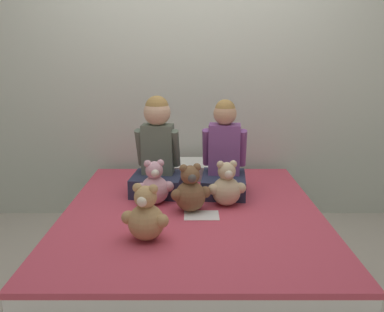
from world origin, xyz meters
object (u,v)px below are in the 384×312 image
object	(u,v)px
teddy_bear_held_by_left_child	(155,185)
teddy_bear_between_children	(190,191)
child_on_left	(157,152)
teddy_bear_at_foot_of_bed	(146,216)
bed	(192,242)
teddy_bear_held_by_right_child	(227,187)
child_on_right	(224,157)
pillow_at_headboard	(192,169)
sign_card	(202,215)

from	to	relation	value
teddy_bear_held_by_left_child	teddy_bear_between_children	distance (m)	0.27
child_on_left	teddy_bear_between_children	xyz separation A→B (m)	(0.23, -0.36, -0.16)
child_on_left	teddy_bear_at_foot_of_bed	size ratio (longest dim) A/B	2.21
bed	teddy_bear_held_by_right_child	size ratio (longest dim) A/B	6.26
child_on_left	child_on_right	xyz separation A→B (m)	(0.46, 0.00, -0.04)
teddy_bear_between_children	teddy_bear_at_foot_of_bed	size ratio (longest dim) A/B	0.99
teddy_bear_held_by_left_child	pillow_at_headboard	bearing A→B (deg)	57.28
child_on_left	teddy_bear_at_foot_of_bed	distance (m)	0.77
bed	sign_card	bearing A→B (deg)	-59.40
child_on_left	sign_card	world-z (taller)	child_on_left
teddy_bear_at_foot_of_bed	pillow_at_headboard	xyz separation A→B (m)	(0.24, 1.14, -0.07)
teddy_bear_held_by_right_child	teddy_bear_between_children	distance (m)	0.25
child_on_right	teddy_bear_held_by_left_child	distance (m)	0.54
child_on_right	pillow_at_headboard	size ratio (longest dim) A/B	1.43
teddy_bear_held_by_right_child	bed	bearing A→B (deg)	-168.31
teddy_bear_at_foot_of_bed	teddy_bear_held_by_right_child	bearing A→B (deg)	60.69
teddy_bear_held_by_left_child	pillow_at_headboard	size ratio (longest dim) A/B	0.65
bed	child_on_right	size ratio (longest dim) A/B	2.86
teddy_bear_between_children	teddy_bear_at_foot_of_bed	world-z (taller)	teddy_bear_at_foot_of_bed
teddy_bear_held_by_right_child	pillow_at_headboard	size ratio (longest dim) A/B	0.65
child_on_right	bed	bearing A→B (deg)	-117.70
sign_card	teddy_bear_held_by_right_child	bearing A→B (deg)	47.44
pillow_at_headboard	teddy_bear_held_by_right_child	bearing A→B (deg)	-71.24
bed	teddy_bear_held_by_right_child	distance (m)	0.42
child_on_left	child_on_right	bearing A→B (deg)	6.32
child_on_right	teddy_bear_between_children	world-z (taller)	child_on_right
pillow_at_headboard	sign_card	world-z (taller)	pillow_at_headboard
child_on_left	child_on_right	size ratio (longest dim) A/B	1.04
teddy_bear_at_foot_of_bed	child_on_left	bearing A→B (deg)	103.51
teddy_bear_between_children	sign_card	world-z (taller)	teddy_bear_between_children
bed	teddy_bear_held_by_left_child	xyz separation A→B (m)	(-0.24, 0.11, 0.34)
teddy_bear_held_by_left_child	teddy_bear_between_children	xyz separation A→B (m)	(0.23, -0.13, 0.00)
teddy_bear_held_by_left_child	child_on_right	bearing A→B (deg)	15.29
sign_card	pillow_at_headboard	bearing A→B (deg)	93.98
teddy_bear_at_foot_of_bed	sign_card	size ratio (longest dim) A/B	1.46
teddy_bear_at_foot_of_bed	pillow_at_headboard	world-z (taller)	teddy_bear_at_foot_of_bed
child_on_right	teddy_bear_held_by_left_child	size ratio (longest dim) A/B	2.21
sign_card	teddy_bear_at_foot_of_bed	bearing A→B (deg)	-133.08
teddy_bear_between_children	teddy_bear_at_foot_of_bed	distance (m)	0.46
child_on_right	pillow_at_headboard	xyz separation A→B (m)	(-0.22, 0.39, -0.20)
bed	teddy_bear_between_children	bearing A→B (deg)	-117.20
bed	teddy_bear_at_foot_of_bed	bearing A→B (deg)	-120.01
pillow_at_headboard	teddy_bear_at_foot_of_bed	bearing A→B (deg)	-101.84
child_on_left	teddy_bear_held_by_right_child	distance (m)	0.55
child_on_left	teddy_bear_held_by_left_child	distance (m)	0.28
teddy_bear_between_children	teddy_bear_held_by_left_child	bearing A→B (deg)	133.56
pillow_at_headboard	teddy_bear_held_by_left_child	bearing A→B (deg)	-111.31
teddy_bear_held_by_right_child	teddy_bear_held_by_left_child	bearing A→B (deg)	168.00
bed	teddy_bear_held_by_left_child	bearing A→B (deg)	155.48
teddy_bear_at_foot_of_bed	bed	bearing A→B (deg)	73.57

